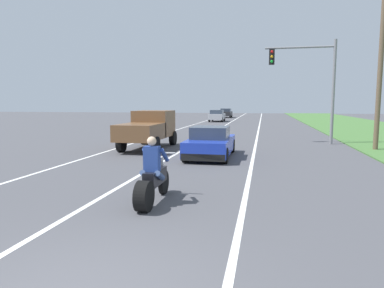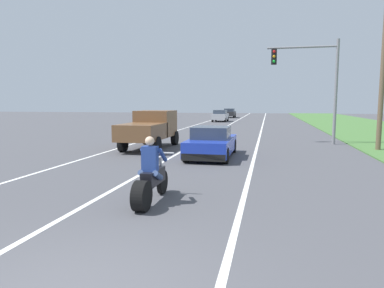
# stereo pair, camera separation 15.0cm
# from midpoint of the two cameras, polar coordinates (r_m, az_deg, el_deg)

# --- Properties ---
(lane_stripe_left_solid) EXTENTS (0.14, 120.00, 0.01)m
(lane_stripe_left_solid) POSITION_cam_midpoint_polar(r_m,az_deg,el_deg) (24.85, -6.43, 1.18)
(lane_stripe_left_solid) COLOR white
(lane_stripe_left_solid) RESTS_ON ground
(lane_stripe_right_solid) EXTENTS (0.14, 120.00, 0.01)m
(lane_stripe_right_solid) POSITION_cam_midpoint_polar(r_m,az_deg,el_deg) (23.64, 10.41, 0.83)
(lane_stripe_right_solid) COLOR white
(lane_stripe_right_solid) RESTS_ON ground
(lane_stripe_centre_dashed) EXTENTS (0.14, 120.00, 0.01)m
(lane_stripe_centre_dashed) POSITION_cam_midpoint_polar(r_m,az_deg,el_deg) (23.99, 1.78, 1.02)
(lane_stripe_centre_dashed) COLOR white
(lane_stripe_centre_dashed) RESTS_ON ground
(motorcycle_with_rider) EXTENTS (0.70, 2.21, 1.62)m
(motorcycle_with_rider) POSITION_cam_midpoint_polar(r_m,az_deg,el_deg) (8.33, -7.06, -5.81)
(motorcycle_with_rider) COLOR black
(motorcycle_with_rider) RESTS_ON ground
(sports_car_blue) EXTENTS (1.84, 4.30, 1.37)m
(sports_car_blue) POSITION_cam_midpoint_polar(r_m,az_deg,el_deg) (15.43, 2.80, 0.16)
(sports_car_blue) COLOR #1E38B2
(sports_car_blue) RESTS_ON ground
(pickup_truck_left_lane_brown) EXTENTS (2.02, 4.80, 1.98)m
(pickup_truck_left_lane_brown) POSITION_cam_midpoint_polar(r_m,az_deg,el_deg) (18.51, -7.37, 2.70)
(pickup_truck_left_lane_brown) COLOR brown
(pickup_truck_left_lane_brown) RESTS_ON ground
(traffic_light_mast_near) EXTENTS (4.00, 0.34, 6.00)m
(traffic_light_mast_near) POSITION_cam_midpoint_polar(r_m,az_deg,el_deg) (21.65, 18.95, 10.52)
(traffic_light_mast_near) COLOR gray
(traffic_light_mast_near) RESTS_ON ground
(utility_pole_roadside) EXTENTS (0.24, 0.24, 8.75)m
(utility_pole_roadside) POSITION_cam_midpoint_polar(r_m,az_deg,el_deg) (19.85, 28.37, 11.67)
(utility_pole_roadside) COLOR brown
(utility_pole_roadside) RESTS_ON ground
(distant_car_far_ahead) EXTENTS (1.80, 4.00, 1.50)m
(distant_car_far_ahead) POSITION_cam_midpoint_polar(r_m,az_deg,el_deg) (45.25, 4.04, 4.68)
(distant_car_far_ahead) COLOR #B2B2B7
(distant_car_far_ahead) RESTS_ON ground
(distant_car_further_ahead) EXTENTS (1.80, 4.00, 1.50)m
(distant_car_further_ahead) POSITION_cam_midpoint_polar(r_m,az_deg,el_deg) (57.59, 5.53, 5.10)
(distant_car_further_ahead) COLOR #262628
(distant_car_further_ahead) RESTS_ON ground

